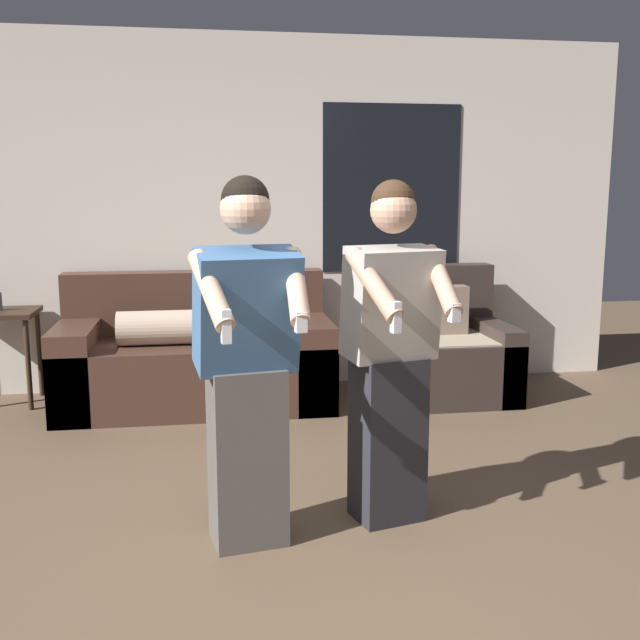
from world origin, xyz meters
name	(u,v)px	position (x,y,z in m)	size (l,w,h in m)	color
ground_plane	(316,611)	(0.00, 0.00, 0.00)	(14.00, 14.00, 0.00)	brown
wall_back	(254,214)	(0.02, 3.33, 1.35)	(5.91, 0.07, 2.70)	silver
couch	(196,359)	(-0.45, 2.84, 0.33)	(1.93, 0.91, 0.94)	#472D23
armchair	(442,353)	(1.40, 2.80, 0.32)	(0.93, 0.89, 0.96)	#332823
person_left	(247,366)	(-0.21, 0.59, 0.81)	(0.48, 0.55, 1.61)	#56514C
person_right	(390,354)	(0.46, 0.74, 0.80)	(0.49, 0.54, 1.59)	#28282D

